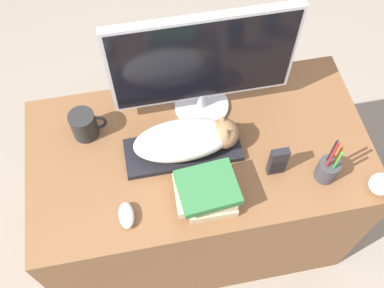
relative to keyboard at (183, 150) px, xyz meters
The scene contains 10 objects.
desk 0.39m from the keyboard, ahead, with size 1.21×0.64×0.74m.
keyboard is the anchor object (origin of this frame).
cat 0.07m from the keyboard, ahead, with size 0.36×0.16×0.12m.
monitor 0.31m from the keyboard, 59.65° to the left, with size 0.62×0.20×0.45m.
computer_mouse 0.30m from the keyboard, 136.88° to the right, with size 0.05×0.09×0.04m.
coffee_mug 0.36m from the keyboard, 156.26° to the left, with size 0.13×0.09×0.11m.
pen_cup 0.49m from the keyboard, 21.90° to the right, with size 0.07×0.07×0.23m.
baseball 0.67m from the keyboard, 23.41° to the right, with size 0.08×0.08×0.08m.
phone 0.33m from the keyboard, 24.30° to the right, with size 0.06×0.03×0.13m.
book_stack 0.20m from the keyboard, 76.60° to the right, with size 0.20×0.17×0.10m.
Camera 1 is at (-0.18, -0.46, 2.11)m, focal length 42.00 mm.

